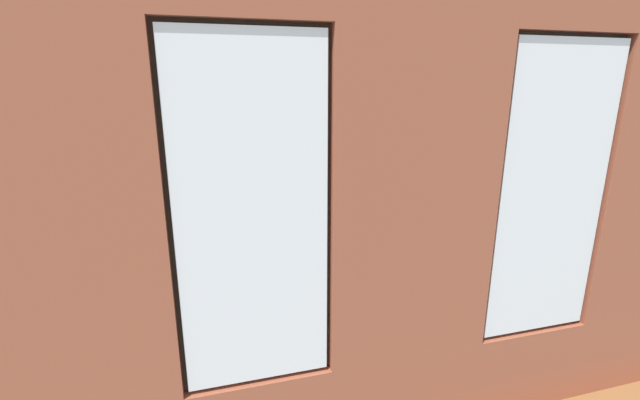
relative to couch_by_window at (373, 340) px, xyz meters
The scene contains 17 objects.
ground_plane 2.16m from the couch_by_window, 89.13° to the right, with size 7.23×6.32×0.10m, color brown.
brick_wall_with_windows 1.42m from the couch_by_window, 87.14° to the left, with size 6.63×0.30×3.25m.
couch_by_window is the anchor object (origin of this frame).
couch_left 3.33m from the couch_by_window, 140.84° to the right, with size 0.98×1.95×0.80m.
coffee_table 2.60m from the couch_by_window, 92.73° to the right, with size 1.46×0.80×0.41m.
cup_ceramic 2.60m from the couch_by_window, 92.73° to the right, with size 0.09×0.09×0.11m, color silver.
table_plant_small 2.50m from the couch_by_window, 95.39° to the right, with size 0.15×0.15×0.24m.
remote_black 2.50m from the couch_by_window, 82.75° to the right, with size 0.05×0.17×0.02m, color black.
remote_silver 2.79m from the couch_by_window, 100.89° to the right, with size 0.05×0.17×0.02m, color #B2B2B7.
remote_gray 2.70m from the couch_by_window, 88.74° to the right, with size 0.05×0.17×0.02m, color #59595B.
media_console 3.47m from the couch_by_window, 30.44° to the right, with size 1.00×0.42×0.59m, color black.
tv_flatscreen 3.54m from the couch_by_window, 30.48° to the right, with size 1.15×0.20×0.80m.
papasan_chair 4.09m from the couch_by_window, 86.98° to the right, with size 1.11×1.11×0.70m.
potted_plant_corner_near_left 5.10m from the couch_by_window, 122.47° to the right, with size 0.66×0.66×1.09m.
potted_plant_foreground_right 5.04m from the couch_by_window, 57.57° to the right, with size 1.21×1.17×1.27m.
potted_plant_by_left_couch 4.13m from the couch_by_window, 121.90° to the right, with size 0.38×0.38×0.57m.
potted_plant_beside_window_right 2.33m from the couch_by_window, ahead, with size 0.88×0.87×1.26m.
Camera 1 is at (1.29, 5.13, 2.49)m, focal length 24.00 mm.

